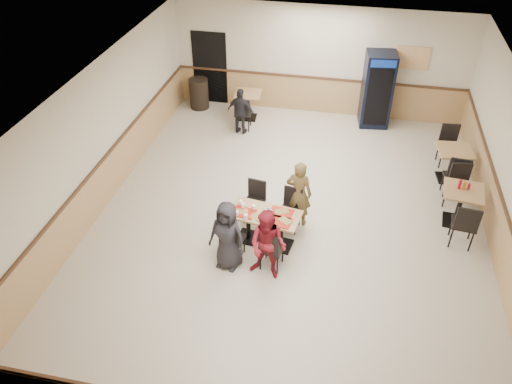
% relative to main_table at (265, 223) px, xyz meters
% --- Properties ---
extents(ground, '(10.00, 10.00, 0.00)m').
position_rel_main_table_xyz_m(ground, '(0.38, 0.78, -0.48)').
color(ground, beige).
rests_on(ground, ground).
extents(room_shell, '(10.00, 10.00, 10.00)m').
position_rel_main_table_xyz_m(room_shell, '(2.15, 3.33, 0.10)').
color(room_shell, silver).
rests_on(room_shell, ground).
extents(main_table, '(1.43, 0.86, 0.72)m').
position_rel_main_table_xyz_m(main_table, '(0.00, 0.00, 0.00)').
color(main_table, black).
rests_on(main_table, ground).
extents(main_chairs, '(1.41, 1.74, 0.92)m').
position_rel_main_table_xyz_m(main_chairs, '(-0.05, 0.01, -0.02)').
color(main_chairs, black).
rests_on(main_chairs, ground).
extents(diner_woman_left, '(0.78, 0.59, 1.43)m').
position_rel_main_table_xyz_m(diner_woman_left, '(-0.55, -0.75, 0.23)').
color(diner_woman_left, black).
rests_on(diner_woman_left, ground).
extents(diner_woman_right, '(0.80, 0.68, 1.44)m').
position_rel_main_table_xyz_m(diner_woman_right, '(0.22, -0.86, 0.24)').
color(diner_woman_right, maroon).
rests_on(diner_woman_right, ground).
extents(diner_man_opposite, '(0.58, 0.42, 1.47)m').
position_rel_main_table_xyz_m(diner_man_opposite, '(0.55, 0.75, 0.25)').
color(diner_man_opposite, brown).
rests_on(diner_man_opposite, ground).
extents(lone_diner, '(0.78, 0.43, 1.26)m').
position_rel_main_table_xyz_m(lone_diner, '(-1.43, 4.12, 0.15)').
color(lone_diner, black).
rests_on(lone_diner, ground).
extents(tabletop_clutter, '(1.20, 0.64, 0.12)m').
position_rel_main_table_xyz_m(tabletop_clutter, '(-0.01, -0.05, 0.27)').
color(tabletop_clutter, '#A9190B').
rests_on(tabletop_clutter, main_table).
extents(side_table_near, '(0.85, 0.85, 0.82)m').
position_rel_main_table_xyz_m(side_table_near, '(3.77, 1.41, 0.06)').
color(side_table_near, black).
rests_on(side_table_near, ground).
extents(side_table_near_chair_south, '(0.53, 0.53, 1.04)m').
position_rel_main_table_xyz_m(side_table_near_chair_south, '(3.77, 0.75, 0.04)').
color(side_table_near_chair_south, black).
rests_on(side_table_near_chair_south, ground).
extents(side_table_near_chair_north, '(0.53, 0.53, 1.04)m').
position_rel_main_table_xyz_m(side_table_near_chair_north, '(3.77, 2.06, 0.04)').
color(side_table_near_chair_north, black).
rests_on(side_table_near_chair_north, ground).
extents(side_table_far, '(0.83, 0.83, 0.80)m').
position_rel_main_table_xyz_m(side_table_far, '(3.77, 3.00, 0.05)').
color(side_table_far, black).
rests_on(side_table_far, ground).
extents(side_table_far_chair_south, '(0.52, 0.52, 1.02)m').
position_rel_main_table_xyz_m(side_table_far_chair_south, '(3.77, 2.36, 0.03)').
color(side_table_far_chair_south, black).
rests_on(side_table_far_chair_south, ground).
extents(side_table_far_chair_north, '(0.52, 0.52, 1.02)m').
position_rel_main_table_xyz_m(side_table_far_chair_north, '(3.77, 3.65, 0.03)').
color(side_table_far_chair_north, black).
rests_on(side_table_far_chair_north, ground).
extents(condiment_caddy, '(0.23, 0.06, 0.20)m').
position_rel_main_table_xyz_m(condiment_caddy, '(3.74, 1.46, 0.43)').
color(condiment_caddy, '#A40B1D').
rests_on(condiment_caddy, side_table_near).
extents(back_table, '(0.76, 0.76, 0.76)m').
position_rel_main_table_xyz_m(back_table, '(-1.43, 4.98, 0.02)').
color(back_table, black).
rests_on(back_table, ground).
extents(back_table_chair_lone, '(0.48, 0.48, 0.96)m').
position_rel_main_table_xyz_m(back_table_chair_lone, '(-1.43, 4.38, -0.00)').
color(back_table_chair_lone, black).
rests_on(back_table_chair_lone, ground).
extents(pepsi_cooler, '(0.84, 0.85, 2.00)m').
position_rel_main_table_xyz_m(pepsi_cooler, '(1.99, 5.38, 0.52)').
color(pepsi_cooler, black).
rests_on(pepsi_cooler, ground).
extents(trash_bin, '(0.55, 0.55, 0.86)m').
position_rel_main_table_xyz_m(trash_bin, '(-2.96, 5.33, -0.05)').
color(trash_bin, black).
rests_on(trash_bin, ground).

